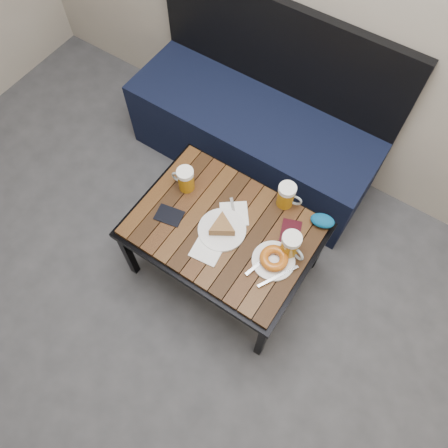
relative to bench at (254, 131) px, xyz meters
The scene contains 13 objects.
room_shell 1.96m from the bench, 77.21° to the right, with size 4.00×4.00×4.00m.
bench is the anchor object (origin of this frame).
cafe_table 0.75m from the bench, 69.84° to the right, with size 0.84×0.62×0.47m.
beer_mug_left 0.67m from the bench, 91.22° to the right, with size 0.12×0.08×0.13m.
beer_mug_centre 0.66m from the bench, 45.84° to the right, with size 0.12×0.09×0.13m.
beer_mug_right 0.89m from the bench, 48.88° to the right, with size 0.13×0.10×0.14m.
plate_pie 0.79m from the bench, 70.17° to the right, with size 0.22×0.22×0.06m.
plate_bagel 0.91m from the bench, 53.76° to the right, with size 0.20×0.24×0.05m.
napkin_left 0.70m from the bench, 67.29° to the right, with size 0.18×0.18×0.01m.
napkin_right 0.90m from the bench, 72.86° to the right, with size 0.14×0.12×0.01m.
passport_navy 0.81m from the bench, 88.96° to the right, with size 0.09×0.12×0.01m, color black.
passport_burgundy 0.78m from the bench, 46.73° to the right, with size 0.09×0.12×0.01m, color black.
knit_pouch 0.78m from the bench, 35.31° to the right, with size 0.11×0.07×0.05m, color navy.
Camera 1 is at (0.47, 0.31, 2.21)m, focal length 35.00 mm.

